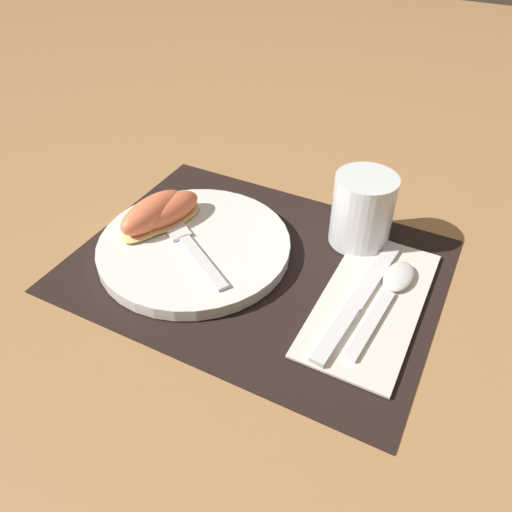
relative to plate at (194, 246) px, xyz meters
The scene contains 10 objects.
ground_plane 0.09m from the plate, ahead, with size 3.00×3.00×0.00m, color #A37547.
placemat 0.08m from the plate, ahead, with size 0.45×0.34×0.00m.
plate is the anchor object (origin of this frame).
juice_glass 0.22m from the plate, 33.65° to the left, with size 0.08×0.08×0.10m.
napkin 0.23m from the plate, ahead, with size 0.11×0.24×0.00m.
knife 0.22m from the plate, ahead, with size 0.04×0.23×0.01m.
spoon 0.25m from the plate, ahead, with size 0.04×0.18×0.01m.
fork 0.01m from the plate, 147.30° to the right, with size 0.16×0.11×0.00m.
citrus_wedge_0 0.06m from the plate, 156.78° to the left, with size 0.07×0.11×0.03m.
citrus_wedge_1 0.07m from the plate, behind, with size 0.06×0.12×0.04m.
Camera 1 is at (0.22, -0.42, 0.42)m, focal length 35.00 mm.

